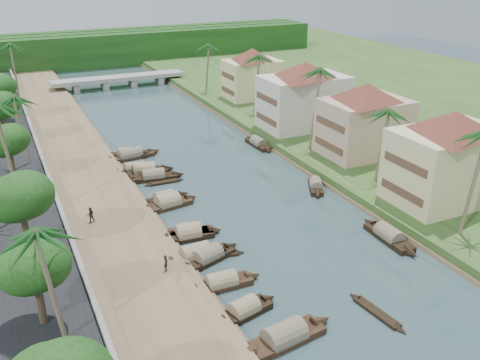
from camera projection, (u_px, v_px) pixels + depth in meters
name	position (u px, v px, depth m)	size (l,w,h in m)	color
ground	(285.00, 236.00, 54.59)	(220.00, 220.00, 0.00)	#31464A
left_bank	(89.00, 187.00, 64.84)	(10.00, 180.00, 0.80)	brown
right_bank	(331.00, 145.00, 78.43)	(16.00, 180.00, 1.20)	#2A451B
road	(14.00, 198.00, 61.41)	(8.00, 180.00, 1.40)	black
retaining_wall	(52.00, 186.00, 62.83)	(0.40, 180.00, 1.10)	gray
treeline	(92.00, 49.00, 136.28)	(120.00, 14.00, 8.00)	black
bridge	(118.00, 79.00, 113.87)	(28.00, 4.00, 2.40)	gray
building_near	(449.00, 156.00, 57.83)	(14.85, 14.85, 10.20)	beige
building_mid	(365.00, 119.00, 71.65)	(14.11, 14.11, 9.70)	tan
building_far	(304.00, 94.00, 82.81)	(15.59, 15.59, 10.20)	beige
building_distant	(252.00, 73.00, 100.05)	(12.62, 12.62, 9.20)	beige
sampan_0	(284.00, 338.00, 39.54)	(9.38, 3.13, 2.40)	black
sampan_1	(244.00, 310.00, 42.55)	(6.91, 3.07, 2.04)	black
sampan_2	(221.00, 283.00, 46.06)	(7.65, 1.86, 2.04)	black
sampan_3	(208.00, 257.00, 49.96)	(7.95, 4.13, 2.13)	black
sampan_4	(196.00, 255.00, 50.31)	(8.05, 2.25, 2.26)	black
sampan_5	(188.00, 234.00, 54.00)	(7.21, 2.28, 2.27)	black
sampan_6	(191.00, 231.00, 54.58)	(6.73, 3.29, 2.00)	black
sampan_7	(165.00, 198.00, 61.95)	(6.53, 2.16, 1.77)	black
sampan_8	(168.00, 204.00, 60.62)	(7.86, 3.06, 2.36)	black
sampan_9	(154.00, 177.00, 67.90)	(8.25, 2.80, 2.07)	black
sampan_10	(135.00, 170.00, 70.08)	(7.44, 2.07, 2.05)	black
sampan_11	(144.00, 171.00, 69.49)	(8.38, 2.42, 2.36)	black
sampan_12	(130.00, 156.00, 74.86)	(9.50, 3.00, 2.22)	black
sampan_13	(128.00, 155.00, 75.28)	(7.52, 3.70, 2.05)	black
sampan_14	(389.00, 236.00, 53.66)	(1.97, 8.68, 2.11)	black
sampan_15	(316.00, 186.00, 65.23)	(4.21, 6.44, 1.82)	black
sampan_16	(258.00, 144.00, 79.65)	(1.83, 7.93, 1.96)	black
canoe_0	(377.00, 313.00, 42.78)	(1.59, 6.37, 0.83)	black
canoe_1	(218.00, 255.00, 50.95)	(5.36, 2.17, 0.86)	black
canoe_2	(164.00, 183.00, 66.94)	(5.23, 0.84, 0.76)	black
palm_0	(479.00, 136.00, 48.76)	(3.20, 3.20, 11.83)	#74674D
palm_1	(384.00, 113.00, 61.80)	(3.20, 3.20, 10.11)	#74674D
palm_2	(315.00, 72.00, 71.61)	(3.20, 3.20, 12.53)	#74674D
palm_3	(256.00, 57.00, 88.88)	(3.20, 3.20, 11.13)	#74674D
palm_4	(46.00, 232.00, 34.53)	(3.20, 3.20, 10.35)	#74674D
palm_5	(3.00, 108.00, 51.09)	(3.20, 3.20, 13.39)	#74674D
palm_6	(18.00, 99.00, 66.08)	(3.20, 3.20, 10.36)	#74674D
palm_7	(206.00, 46.00, 102.98)	(3.20, 3.20, 10.51)	#74674D
palm_8	(11.00, 46.00, 93.11)	(3.20, 3.20, 12.06)	#74674D
tree_1	(34.00, 267.00, 37.84)	(4.52, 4.52, 6.69)	#4F3D2D
tree_2	(20.00, 197.00, 46.30)	(5.09, 5.09, 7.90)	#4F3D2D
tree_3	(8.00, 141.00, 62.12)	(4.38, 4.38, 6.94)	#4F3D2D
tree_4	(1.00, 107.00, 74.65)	(4.54, 4.54, 7.36)	#4F3D2D
tree_6	(328.00, 88.00, 85.26)	(4.15, 4.15, 7.28)	#4F3D2D
person_near	(166.00, 263.00, 46.91)	(0.56, 0.37, 1.54)	#212328
person_far	(90.00, 215.00, 55.40)	(0.80, 0.62, 1.64)	#312922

